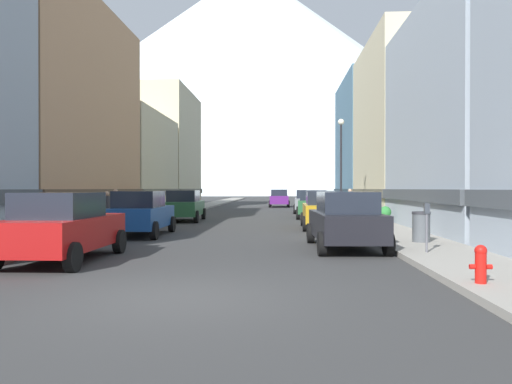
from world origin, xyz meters
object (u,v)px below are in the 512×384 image
object	(u,v)px
fire_hydrant_near	(481,263)
pedestrian_1	(107,210)
potted_plant_0	(385,214)
car_left_0	(63,227)
trash_bin_right	(421,227)
car_left_1	(140,213)
parking_meter_near	(427,221)
car_right_3	(307,201)
car_driving_0	(279,198)
streetlamp_right	(341,153)
pedestrian_2	(350,203)
potted_plant_1	(375,211)
pedestrian_0	(116,208)
car_right_0	(346,220)
car_right_2	(313,204)
car_left_2	(184,206)
car_right_1	(324,209)

from	to	relation	value
fire_hydrant_near	pedestrian_1	world-z (taller)	pedestrian_1
potted_plant_0	pedestrian_1	bearing A→B (deg)	-169.28
car_left_0	trash_bin_right	bearing A→B (deg)	20.80
car_left_1	parking_meter_near	xyz separation A→B (m)	(9.55, -5.83, 0.11)
car_left_1	car_right_3	bearing A→B (deg)	67.73
car_driving_0	car_right_3	bearing A→B (deg)	-79.92
car_driving_0	potted_plant_0	xyz separation A→B (m)	(5.40, -25.39, -0.28)
streetlamp_right	potted_plant_0	bearing A→B (deg)	-70.16
fire_hydrant_near	pedestrian_2	bearing A→B (deg)	88.01
parking_meter_near	potted_plant_0	xyz separation A→B (m)	(1.25, 11.36, -0.40)
car_left_0	car_left_1	size ratio (longest dim) A/B	0.99
car_left_1	parking_meter_near	bearing A→B (deg)	-31.41
parking_meter_near	potted_plant_1	size ratio (longest dim) A/B	1.48
pedestrian_0	streetlamp_right	world-z (taller)	streetlamp_right
car_right_3	car_left_0	bearing A→B (deg)	-106.56
parking_meter_near	pedestrian_0	world-z (taller)	pedestrian_0
car_right_0	car_right_2	bearing A→B (deg)	90.02
potted_plant_0	car_left_2	bearing A→B (deg)	162.89
car_right_2	streetlamp_right	bearing A→B (deg)	-51.94
car_driving_0	pedestrian_0	world-z (taller)	pedestrian_0
car_left_0	car_right_0	distance (m)	8.17
car_left_0	car_right_1	distance (m)	13.23
car_right_1	car_right_2	bearing A→B (deg)	90.01
potted_plant_1	car_left_1	bearing A→B (deg)	-142.90
car_left_1	car_right_1	xyz separation A→B (m)	(7.60, 3.83, 0.00)
trash_bin_right	car_right_3	bearing A→B (deg)	96.71
pedestrian_1	car_right_3	bearing A→B (deg)	57.10
car_right_3	streetlamp_right	world-z (taller)	streetlamp_right
car_right_0	car_driving_0	world-z (taller)	same
car_left_1	fire_hydrant_near	size ratio (longest dim) A/B	6.31
car_right_2	car_driving_0	world-z (taller)	same
parking_meter_near	pedestrian_1	xyz separation A→B (m)	(-12.00, 8.85, -0.13)
car_left_1	pedestrian_1	size ratio (longest dim) A/B	2.77
car_driving_0	car_left_1	bearing A→B (deg)	-99.90
car_right_0	pedestrian_2	world-z (taller)	pedestrian_2
potted_plant_0	potted_plant_1	bearing A→B (deg)	90.00
streetlamp_right	car_right_3	bearing A→B (deg)	100.41
car_right_0	potted_plant_1	size ratio (longest dim) A/B	4.99
car_left_1	pedestrian_2	world-z (taller)	pedestrian_2
pedestrian_0	trash_bin_right	bearing A→B (deg)	-30.41
car_left_2	potted_plant_1	xyz separation A→B (m)	(10.80, -0.69, -0.26)
car_left_1	trash_bin_right	world-z (taller)	car_left_1
car_driving_0	streetlamp_right	size ratio (longest dim) A/B	0.75
car_right_0	trash_bin_right	distance (m)	2.71
car_right_2	parking_meter_near	bearing A→B (deg)	-83.78
car_right_1	car_right_3	distance (m)	14.72
car_right_1	car_left_1	bearing A→B (deg)	-153.27
car_left_2	fire_hydrant_near	size ratio (longest dim) A/B	6.34
pedestrian_2	potted_plant_1	bearing A→B (deg)	-80.85
car_left_1	pedestrian_1	bearing A→B (deg)	129.05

